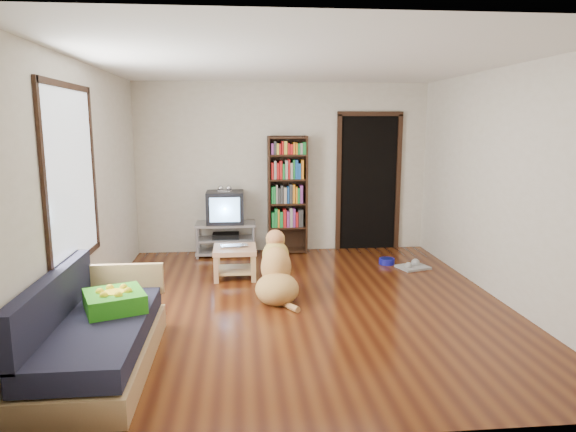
{
  "coord_description": "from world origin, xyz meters",
  "views": [
    {
      "loc": [
        -0.67,
        -5.43,
        1.98
      ],
      "look_at": [
        -0.11,
        0.53,
        0.9
      ],
      "focal_mm": 32.0,
      "sensor_mm": 36.0,
      "label": 1
    }
  ],
  "objects": [
    {
      "name": "green_cushion",
      "position": [
        -1.75,
        -1.15,
        0.5
      ],
      "size": [
        0.61,
        0.61,
        0.16
      ],
      "primitive_type": "cube",
      "rotation": [
        0.0,
        0.0,
        0.38
      ],
      "color": "green",
      "rests_on": "sofa"
    },
    {
      "name": "coffee_table",
      "position": [
        -0.75,
        1.07,
        0.28
      ],
      "size": [
        0.55,
        0.55,
        0.4
      ],
      "color": "tan",
      "rests_on": "ground"
    },
    {
      "name": "crt_tv",
      "position": [
        -0.9,
        2.27,
        0.74
      ],
      "size": [
        0.55,
        0.52,
        0.58
      ],
      "color": "black",
      "rests_on": "tv_stand"
    },
    {
      "name": "bookshelf",
      "position": [
        0.05,
        2.34,
        1.0
      ],
      "size": [
        0.6,
        0.3,
        1.8
      ],
      "color": "black",
      "rests_on": "ground"
    },
    {
      "name": "grey_rag",
      "position": [
        1.7,
        1.26,
        0.01
      ],
      "size": [
        0.48,
        0.43,
        0.03
      ],
      "primitive_type": "cube",
      "rotation": [
        0.0,
        0.0,
        0.31
      ],
      "color": "#979797",
      "rests_on": "ground"
    },
    {
      "name": "tv_stand",
      "position": [
        -0.9,
        2.25,
        0.27
      ],
      "size": [
        0.9,
        0.45,
        0.5
      ],
      "color": "#99999E",
      "rests_on": "ground"
    },
    {
      "name": "window",
      "position": [
        -2.23,
        -0.5,
        1.5
      ],
      "size": [
        0.03,
        1.46,
        1.7
      ],
      "color": "white",
      "rests_on": "wall_left"
    },
    {
      "name": "wall_back",
      "position": [
        0.0,
        2.5,
        1.3
      ],
      "size": [
        4.5,
        0.0,
        4.5
      ],
      "primitive_type": "plane",
      "rotation": [
        1.57,
        0.0,
        0.0
      ],
      "color": "beige",
      "rests_on": "ground"
    },
    {
      "name": "sofa",
      "position": [
        -1.87,
        -1.38,
        0.26
      ],
      "size": [
        0.8,
        1.8,
        0.8
      ],
      "color": "tan",
      "rests_on": "ground"
    },
    {
      "name": "wall_front",
      "position": [
        0.0,
        -2.5,
        1.3
      ],
      "size": [
        4.5,
        0.0,
        4.5
      ],
      "primitive_type": "plane",
      "rotation": [
        -1.57,
        0.0,
        0.0
      ],
      "color": "beige",
      "rests_on": "ground"
    },
    {
      "name": "ground",
      "position": [
        0.0,
        0.0,
        0.0
      ],
      "size": [
        5.0,
        5.0,
        0.0
      ],
      "primitive_type": "plane",
      "color": "#53260E",
      "rests_on": "ground"
    },
    {
      "name": "ceiling",
      "position": [
        0.0,
        0.0,
        2.6
      ],
      "size": [
        5.0,
        5.0,
        0.0
      ],
      "primitive_type": "plane",
      "rotation": [
        3.14,
        0.0,
        0.0
      ],
      "color": "white",
      "rests_on": "ground"
    },
    {
      "name": "laptop",
      "position": [
        -0.75,
        1.04,
        0.41
      ],
      "size": [
        0.37,
        0.26,
        0.03
      ],
      "primitive_type": "imported",
      "rotation": [
        0.0,
        0.0,
        0.1
      ],
      "color": "silver",
      "rests_on": "coffee_table"
    },
    {
      "name": "dog_bowl",
      "position": [
        1.4,
        1.51,
        0.04
      ],
      "size": [
        0.22,
        0.22,
        0.08
      ],
      "primitive_type": "cylinder",
      "color": "#15148E",
      "rests_on": "ground"
    },
    {
      "name": "wall_left",
      "position": [
        -2.25,
        0.0,
        1.3
      ],
      "size": [
        0.0,
        5.0,
        5.0
      ],
      "primitive_type": "plane",
      "rotation": [
        1.57,
        0.0,
        1.57
      ],
      "color": "beige",
      "rests_on": "ground"
    },
    {
      "name": "wall_right",
      "position": [
        2.25,
        0.0,
        1.3
      ],
      "size": [
        0.0,
        5.0,
        5.0
      ],
      "primitive_type": "plane",
      "rotation": [
        1.57,
        0.0,
        -1.57
      ],
      "color": "beige",
      "rests_on": "ground"
    },
    {
      "name": "dog",
      "position": [
        -0.27,
        0.21,
        0.29
      ],
      "size": [
        0.5,
        0.96,
        0.79
      ],
      "color": "tan",
      "rests_on": "ground"
    },
    {
      "name": "doorway",
      "position": [
        1.35,
        2.48,
        1.12
      ],
      "size": [
        1.03,
        0.05,
        2.19
      ],
      "color": "black",
      "rests_on": "wall_back"
    }
  ]
}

